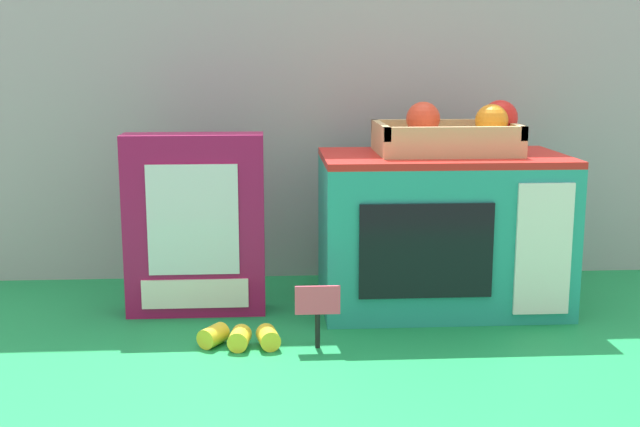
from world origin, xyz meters
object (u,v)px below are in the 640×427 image
toy_microwave (442,231)px  price_sign (318,307)px  food_groups_crate (454,135)px  cookie_set_box (195,225)px  loose_toy_banana (240,337)px

toy_microwave → price_sign: size_ratio=4.26×
food_groups_crate → cookie_set_box: bearing=-175.9°
toy_microwave → cookie_set_box: size_ratio=1.35×
food_groups_crate → cookie_set_box: size_ratio=0.80×
cookie_set_box → food_groups_crate: bearing=4.1°
food_groups_crate → price_sign: (-0.26, -0.23, -0.24)m
food_groups_crate → cookie_set_box: 0.48m
loose_toy_banana → cookie_set_box: bearing=114.2°
food_groups_crate → loose_toy_banana: (-0.38, -0.21, -0.29)m
loose_toy_banana → price_sign: bearing=-5.5°
cookie_set_box → loose_toy_banana: (0.08, -0.18, -0.14)m
toy_microwave → price_sign: (-0.23, -0.20, -0.07)m
food_groups_crate → price_sign: food_groups_crate is taller
loose_toy_banana → toy_microwave: bearing=28.6°
toy_microwave → price_sign: bearing=-138.9°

